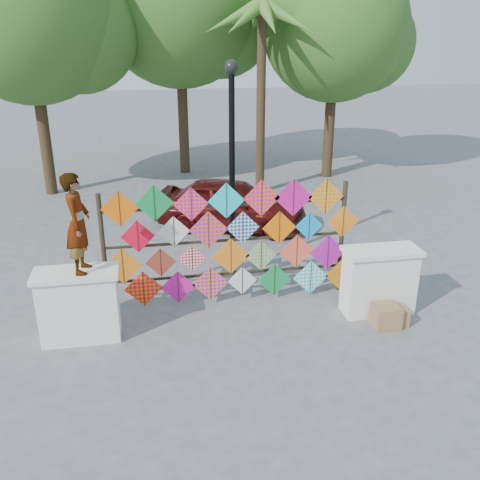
{
  "coord_description": "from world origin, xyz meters",
  "views": [
    {
      "loc": [
        -1.43,
        -8.55,
        5.02
      ],
      "look_at": [
        0.21,
        0.6,
        1.32
      ],
      "focal_mm": 40.0,
      "sensor_mm": 36.0,
      "label": 1
    }
  ],
  "objects_px": {
    "sedan": "(231,204)",
    "vendor_woman": "(78,223)",
    "kite_rack": "(233,243)",
    "lamppost": "(232,151)"
  },
  "relations": [
    {
      "from": "vendor_woman",
      "to": "lamppost",
      "type": "relative_size",
      "value": 0.37
    },
    {
      "from": "kite_rack",
      "to": "vendor_woman",
      "type": "bearing_deg",
      "value": -160.84
    },
    {
      "from": "sedan",
      "to": "vendor_woman",
      "type": "bearing_deg",
      "value": 168.48
    },
    {
      "from": "lamppost",
      "to": "sedan",
      "type": "bearing_deg",
      "value": 81.12
    },
    {
      "from": "sedan",
      "to": "kite_rack",
      "type": "bearing_deg",
      "value": -166.84
    },
    {
      "from": "lamppost",
      "to": "kite_rack",
      "type": "bearing_deg",
      "value": -98.51
    },
    {
      "from": "sedan",
      "to": "lamppost",
      "type": "relative_size",
      "value": 0.89
    },
    {
      "from": "lamppost",
      "to": "vendor_woman",
      "type": "bearing_deg",
      "value": -142.46
    },
    {
      "from": "kite_rack",
      "to": "sedan",
      "type": "xyz_separation_m",
      "value": [
        0.63,
        4.07,
        -0.55
      ]
    },
    {
      "from": "kite_rack",
      "to": "lamppost",
      "type": "height_order",
      "value": "lamppost"
    }
  ]
}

